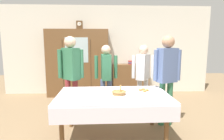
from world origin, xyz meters
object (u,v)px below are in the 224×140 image
at_px(tea_cup_center, 109,99).
at_px(tea_cup_far_left, 134,99).
at_px(spoon_back_edge, 75,98).
at_px(person_near_right_end, 106,72).
at_px(person_behind_table_right, 167,71).
at_px(dining_table, 113,100).
at_px(tea_cup_mid_left, 97,92).
at_px(person_behind_table_left, 143,72).
at_px(person_beside_shelf, 71,69).
at_px(book_stack, 131,63).
at_px(bread_basket, 119,93).
at_px(spoon_far_left, 101,90).
at_px(spoon_mid_right, 88,89).
at_px(mantel_clock, 79,25).
at_px(pastry_plate, 144,91).
at_px(wall_cabinet, 78,63).
at_px(bookshelf_low, 131,79).

height_order(tea_cup_center, tea_cup_far_left, same).
height_order(spoon_back_edge, person_near_right_end, person_near_right_end).
bearing_deg(person_behind_table_right, dining_table, -157.57).
bearing_deg(person_near_right_end, tea_cup_center, -89.78).
height_order(tea_cup_mid_left, person_behind_table_left, person_behind_table_left).
bearing_deg(tea_cup_far_left, person_beside_shelf, 133.81).
height_order(book_stack, tea_cup_far_left, book_stack).
bearing_deg(person_beside_shelf, bread_basket, -41.11).
xyz_separation_m(book_stack, spoon_far_left, (-0.91, -2.30, -0.23)).
height_order(spoon_back_edge, spoon_mid_right, same).
bearing_deg(tea_cup_far_left, mantel_clock, 110.74).
xyz_separation_m(dining_table, bread_basket, (0.09, 0.01, 0.12)).
bearing_deg(spoon_mid_right, tea_cup_center, -64.44).
xyz_separation_m(pastry_plate, spoon_back_edge, (-1.17, -0.31, -0.01)).
distance_m(tea_cup_far_left, spoon_mid_right, 1.07).
distance_m(dining_table, wall_cabinet, 2.76).
bearing_deg(spoon_far_left, bread_basket, -47.22).
distance_m(bookshelf_low, spoon_back_edge, 3.08).
relative_size(tea_cup_far_left, spoon_mid_right, 1.09).
height_order(mantel_clock, bookshelf_low, mantel_clock).
distance_m(wall_cabinet, tea_cup_mid_left, 2.58).
relative_size(person_near_right_end, person_beside_shelf, 0.89).
relative_size(bookshelf_low, spoon_mid_right, 9.19).
xyz_separation_m(bookshelf_low, tea_cup_center, (-0.79, -2.95, 0.31)).
bearing_deg(book_stack, spoon_back_edge, -115.45).
bearing_deg(spoon_far_left, mantel_clock, 105.26).
xyz_separation_m(spoon_back_edge, person_near_right_end, (0.53, 1.32, 0.18)).
relative_size(spoon_back_edge, person_behind_table_left, 0.08).
bearing_deg(spoon_back_edge, bread_basket, 11.09).
xyz_separation_m(book_stack, person_behind_table_left, (0.05, -1.48, -0.05)).
xyz_separation_m(dining_table, pastry_plate, (0.55, 0.18, 0.10)).
bearing_deg(tea_cup_far_left, spoon_far_left, 125.99).
bearing_deg(bread_basket, person_beside_shelf, 138.89).
bearing_deg(tea_cup_mid_left, pastry_plate, 5.90).
distance_m(bread_basket, spoon_far_left, 0.45).
bearing_deg(bookshelf_low, tea_cup_mid_left, -110.79).
distance_m(wall_cabinet, tea_cup_far_left, 3.18).
relative_size(spoon_back_edge, spoon_far_left, 1.00).
bearing_deg(spoon_back_edge, person_beside_shelf, 101.88).
relative_size(bookshelf_low, tea_cup_far_left, 8.42).
relative_size(mantel_clock, pastry_plate, 0.86).
relative_size(wall_cabinet, tea_cup_far_left, 15.17).
relative_size(spoon_mid_right, person_near_right_end, 0.08).
distance_m(book_stack, person_beside_shelf, 2.38).
relative_size(book_stack, person_behind_table_left, 0.13).
relative_size(book_stack, tea_cup_far_left, 1.55).
xyz_separation_m(tea_cup_mid_left, person_beside_shelf, (-0.55, 0.71, 0.28)).
distance_m(bookshelf_low, book_stack, 0.52).
distance_m(tea_cup_far_left, spoon_far_left, 0.85).
relative_size(spoon_back_edge, person_near_right_end, 0.08).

